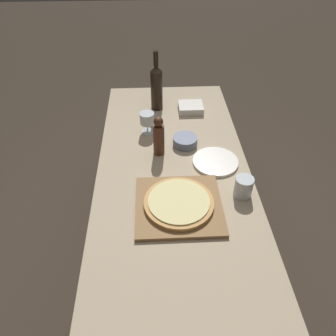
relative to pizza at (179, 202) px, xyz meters
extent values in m
plane|color=#382D23|center=(-0.01, 0.26, -0.77)|extent=(12.00, 12.00, 0.00)
cube|color=tan|center=(-0.01, 0.26, -0.04)|extent=(0.75, 1.68, 0.03)
cylinder|color=brown|center=(-0.32, 1.04, -0.41)|extent=(0.06, 0.06, 0.71)
cylinder|color=brown|center=(0.31, 1.04, -0.41)|extent=(0.06, 0.06, 0.71)
cube|color=olive|center=(0.00, 0.00, -0.02)|extent=(0.37, 0.35, 0.02)
cylinder|color=tan|center=(0.00, 0.00, 0.00)|extent=(0.30, 0.30, 0.02)
cylinder|color=beige|center=(0.00, 0.00, 0.01)|extent=(0.27, 0.27, 0.01)
cylinder|color=black|center=(-0.07, 0.83, 0.09)|extent=(0.07, 0.07, 0.24)
cone|color=black|center=(-0.07, 0.83, 0.23)|extent=(0.07, 0.07, 0.03)
cylinder|color=black|center=(-0.07, 0.83, 0.29)|extent=(0.03, 0.03, 0.09)
cylinder|color=#4C2819|center=(-0.07, 0.38, 0.05)|extent=(0.06, 0.06, 0.17)
sphere|color=#4C2819|center=(-0.07, 0.38, 0.16)|extent=(0.05, 0.05, 0.05)
cylinder|color=silver|center=(-0.13, 0.57, -0.03)|extent=(0.07, 0.07, 0.00)
cylinder|color=silver|center=(-0.13, 0.57, 0.00)|extent=(0.01, 0.01, 0.05)
cylinder|color=silver|center=(-0.13, 0.57, 0.06)|extent=(0.08, 0.08, 0.06)
cylinder|color=slate|center=(0.07, 0.45, -0.01)|extent=(0.13, 0.13, 0.05)
cylinder|color=silver|center=(0.29, 0.06, 0.02)|extent=(0.08, 0.08, 0.10)
cylinder|color=silver|center=(0.21, 0.29, -0.02)|extent=(0.23, 0.23, 0.01)
cube|color=beige|center=(0.13, 0.79, -0.01)|extent=(0.15, 0.13, 0.04)
camera|label=1|loc=(-0.10, -0.95, 1.04)|focal=35.00mm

